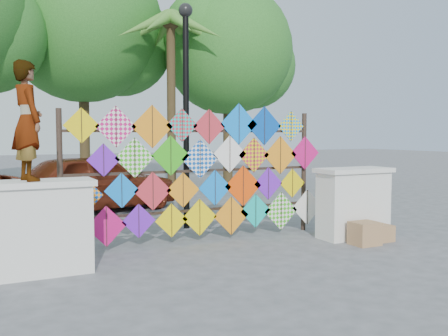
{
  "coord_description": "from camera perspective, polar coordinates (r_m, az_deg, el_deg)",
  "views": [
    {
      "loc": [
        -3.43,
        -7.27,
        1.91
      ],
      "look_at": [
        0.45,
        0.6,
        1.3
      ],
      "focal_mm": 40.0,
      "sensor_mm": 36.0,
      "label": 1
    }
  ],
  "objects": [
    {
      "name": "ground",
      "position": [
        8.26,
        -0.99,
        -9.39
      ],
      "size": [
        80.0,
        80.0,
        0.0
      ],
      "primitive_type": "plane",
      "color": "gray",
      "rests_on": "ground"
    },
    {
      "name": "parapet_left",
      "position": [
        7.22,
        -20.17,
        -6.32
      ],
      "size": [
        1.4,
        0.65,
        1.28
      ],
      "color": "white",
      "rests_on": "ground"
    },
    {
      "name": "parapet_right",
      "position": [
        9.44,
        14.57,
        -3.82
      ],
      "size": [
        1.4,
        0.65,
        1.28
      ],
      "color": "white",
      "rests_on": "ground"
    },
    {
      "name": "kite_rack",
      "position": [
        8.78,
        -2.23,
        -0.48
      ],
      "size": [
        4.95,
        0.24,
        2.45
      ],
      "color": "#30221A",
      "rests_on": "ground"
    },
    {
      "name": "tree_mid",
      "position": [
        19.03,
        -15.56,
        15.56
      ],
      "size": [
        6.3,
        5.6,
        8.61
      ],
      "color": "#4A391F",
      "rests_on": "ground"
    },
    {
      "name": "tree_east",
      "position": [
        19.09,
        0.66,
        13.27
      ],
      "size": [
        5.4,
        4.8,
        7.42
      ],
      "color": "#4A391F",
      "rests_on": "ground"
    },
    {
      "name": "palm_tree",
      "position": [
        16.56,
        -6.1,
        14.56
      ],
      "size": [
        3.62,
        3.62,
        5.83
      ],
      "color": "#4A391F",
      "rests_on": "ground"
    },
    {
      "name": "vendor_woman",
      "position": [
        7.1,
        -21.54,
        5.02
      ],
      "size": [
        0.51,
        0.65,
        1.59
      ],
      "primitive_type": "imported",
      "rotation": [
        0.0,
        0.0,
        1.82
      ],
      "color": "#99999E",
      "rests_on": "parapet_left"
    },
    {
      "name": "sedan",
      "position": [
        12.52,
        -14.71,
        -1.62
      ],
      "size": [
        4.51,
        2.89,
        1.43
      ],
      "primitive_type": "imported",
      "rotation": [
        0.0,
        0.0,
        1.88
      ],
      "color": "#5D2010",
      "rests_on": "ground"
    },
    {
      "name": "lamppost",
      "position": [
        10.02,
        -4.37,
        8.44
      ],
      "size": [
        0.28,
        0.28,
        4.46
      ],
      "color": "black",
      "rests_on": "ground"
    },
    {
      "name": "cardboard_box_near",
      "position": [
        8.95,
        15.78,
        -7.2
      ],
      "size": [
        0.45,
        0.4,
        0.4
      ],
      "primitive_type": "cube",
      "color": "#A88251",
      "rests_on": "ground"
    },
    {
      "name": "cardboard_box_far",
      "position": [
        9.34,
        17.59,
        -7.1
      ],
      "size": [
        0.34,
        0.32,
        0.29
      ],
      "primitive_type": "cube",
      "color": "#A88251",
      "rests_on": "ground"
    }
  ]
}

